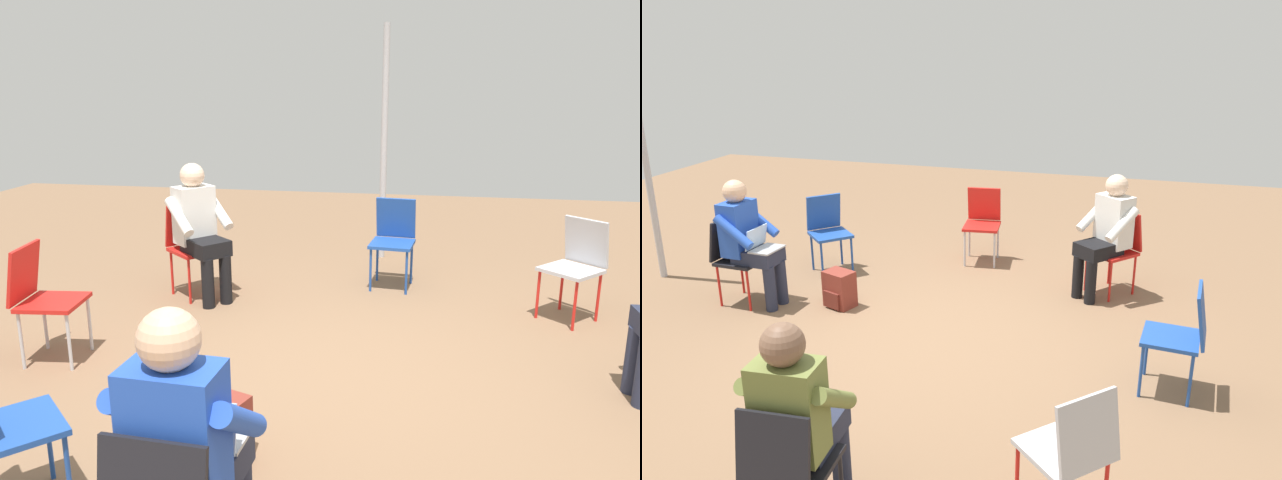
# 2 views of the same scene
# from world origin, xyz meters

# --- Properties ---
(ground_plane) EXTENTS (14.00, 14.00, 0.00)m
(ground_plane) POSITION_xyz_m (0.00, 0.00, 0.00)
(ground_plane) COLOR brown
(chair_west) EXTENTS (0.46, 0.43, 0.85)m
(chair_west) POSITION_xyz_m (-2.31, -0.11, 0.50)
(chair_west) COLOR black
(chair_west) RESTS_ON ground
(chair_south) EXTENTS (0.44, 0.47, 0.85)m
(chair_south) POSITION_xyz_m (-0.22, -2.07, 0.50)
(chair_south) COLOR #1E4799
(chair_south) RESTS_ON ground
(chair_east) EXTENTS (0.48, 0.44, 0.85)m
(chair_east) POSITION_xyz_m (2.13, 0.03, 0.50)
(chair_east) COLOR red
(chair_east) RESTS_ON ground
(chair_southwest) EXTENTS (0.58, 0.58, 0.85)m
(chair_southwest) POSITION_xyz_m (-1.77, -1.47, 0.50)
(chair_southwest) COLOR #B7B7BC
(chair_southwest) RESTS_ON ground
(chair_north) EXTENTS (0.42, 0.46, 0.85)m
(chair_north) POSITION_xyz_m (0.31, 2.05, 0.50)
(chair_north) COLOR black
(chair_north) RESTS_ON ground
(chair_northeast) EXTENTS (0.58, 0.59, 0.85)m
(chair_northeast) POSITION_xyz_m (1.33, 1.59, 0.50)
(chair_northeast) COLOR #1E4799
(chair_northeast) RESTS_ON ground
(chair_southeast) EXTENTS (0.59, 0.58, 0.85)m
(chair_southeast) POSITION_xyz_m (1.61, -1.51, 0.50)
(chair_southeast) COLOR red
(chair_southeast) RESTS_ON ground
(person_with_laptop) EXTENTS (0.51, 0.54, 1.24)m
(person_with_laptop) POSITION_xyz_m (0.30, 1.88, 0.69)
(person_with_laptop) COLOR #23283D
(person_with_laptop) RESTS_ON ground
(person_in_olive) EXTENTS (0.54, 0.52, 1.24)m
(person_in_olive) POSITION_xyz_m (-2.14, -0.10, 0.69)
(person_in_olive) COLOR #23283D
(person_in_olive) RESTS_ON ground
(person_in_white) EXTENTS (0.63, 0.63, 1.24)m
(person_in_white) POSITION_xyz_m (1.49, -1.41, 0.69)
(person_in_white) COLOR black
(person_in_white) RESTS_ON ground
(backpack_near_laptop_user) EXTENTS (0.30, 0.33, 0.36)m
(backpack_near_laptop_user) POSITION_xyz_m (0.47, 1.03, 0.16)
(backpack_near_laptop_user) COLOR maroon
(backpack_near_laptop_user) RESTS_ON ground
(tent_pole_far) EXTENTS (0.07, 0.07, 2.72)m
(tent_pole_far) POSITION_xyz_m (0.63, 3.25, 1.36)
(tent_pole_far) COLOR #B2B2B7
(tent_pole_far) RESTS_ON ground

